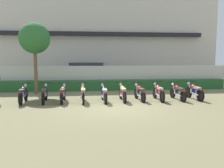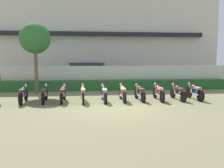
# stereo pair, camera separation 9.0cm
# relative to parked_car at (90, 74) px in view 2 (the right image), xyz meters

# --- Properties ---
(ground) EXTENTS (60.00, 60.00, 0.00)m
(ground) POSITION_rel_parked_car_xyz_m (1.09, -9.25, -0.94)
(ground) COLOR olive
(building) EXTENTS (22.74, 6.50, 8.37)m
(building) POSITION_rel_parked_car_xyz_m (1.09, 5.45, 3.25)
(building) COLOR beige
(building) RESTS_ON ground
(compound_wall) EXTENTS (21.60, 0.30, 1.69)m
(compound_wall) POSITION_rel_parked_car_xyz_m (1.09, -2.48, -0.09)
(compound_wall) COLOR silver
(compound_wall) RESTS_ON ground
(hedge_row) EXTENTS (17.28, 0.70, 0.71)m
(hedge_row) POSITION_rel_parked_car_xyz_m (1.09, -3.18, -0.58)
(hedge_row) COLOR #28602D
(hedge_row) RESTS_ON ground
(parked_car) EXTENTS (4.72, 2.61, 1.89)m
(parked_car) POSITION_rel_parked_car_xyz_m (0.00, 0.00, 0.00)
(parked_car) COLOR navy
(parked_car) RESTS_ON ground
(tree_near_inspector) EXTENTS (1.92, 1.92, 4.44)m
(tree_near_inspector) POSITION_rel_parked_car_xyz_m (-3.41, -4.37, 2.51)
(tree_near_inspector) COLOR brown
(tree_near_inspector) RESTS_ON ground
(motorcycle_in_row_0) EXTENTS (0.60, 1.93, 0.98)m
(motorcycle_in_row_0) POSITION_rel_parked_car_xyz_m (-3.42, -7.58, -0.48)
(motorcycle_in_row_0) COLOR black
(motorcycle_in_row_0) RESTS_ON ground
(motorcycle_in_row_1) EXTENTS (0.60, 1.91, 0.98)m
(motorcycle_in_row_1) POSITION_rel_parked_car_xyz_m (-2.38, -7.55, -0.48)
(motorcycle_in_row_1) COLOR black
(motorcycle_in_row_1) RESTS_ON ground
(motorcycle_in_row_2) EXTENTS (0.60, 1.92, 0.95)m
(motorcycle_in_row_2) POSITION_rel_parked_car_xyz_m (-1.46, -7.56, -0.49)
(motorcycle_in_row_2) COLOR black
(motorcycle_in_row_2) RESTS_ON ground
(motorcycle_in_row_3) EXTENTS (0.60, 1.94, 0.97)m
(motorcycle_in_row_3) POSITION_rel_parked_car_xyz_m (-0.44, -7.69, -0.48)
(motorcycle_in_row_3) COLOR black
(motorcycle_in_row_3) RESTS_ON ground
(motorcycle_in_row_4) EXTENTS (0.60, 1.91, 0.95)m
(motorcycle_in_row_4) POSITION_rel_parked_car_xyz_m (0.63, -7.69, -0.49)
(motorcycle_in_row_4) COLOR black
(motorcycle_in_row_4) RESTS_ON ground
(motorcycle_in_row_5) EXTENTS (0.60, 1.93, 0.96)m
(motorcycle_in_row_5) POSITION_rel_parked_car_xyz_m (1.62, -7.56, -0.49)
(motorcycle_in_row_5) COLOR black
(motorcycle_in_row_5) RESTS_ON ground
(motorcycle_in_row_6) EXTENTS (0.60, 1.80, 0.94)m
(motorcycle_in_row_6) POSITION_rel_parked_car_xyz_m (2.54, -7.55, -0.50)
(motorcycle_in_row_6) COLOR black
(motorcycle_in_row_6) RESTS_ON ground
(motorcycle_in_row_7) EXTENTS (0.60, 1.93, 0.96)m
(motorcycle_in_row_7) POSITION_rel_parked_car_xyz_m (3.55, -7.60, -0.49)
(motorcycle_in_row_7) COLOR black
(motorcycle_in_row_7) RESTS_ON ground
(motorcycle_in_row_8) EXTENTS (0.60, 1.84, 0.94)m
(motorcycle_in_row_8) POSITION_rel_parked_car_xyz_m (4.62, -7.60, -0.50)
(motorcycle_in_row_8) COLOR black
(motorcycle_in_row_8) RESTS_ON ground
(motorcycle_in_row_9) EXTENTS (0.60, 1.85, 0.97)m
(motorcycle_in_row_9) POSITION_rel_parked_car_xyz_m (5.55, -7.60, -0.48)
(motorcycle_in_row_9) COLOR black
(motorcycle_in_row_9) RESTS_ON ground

